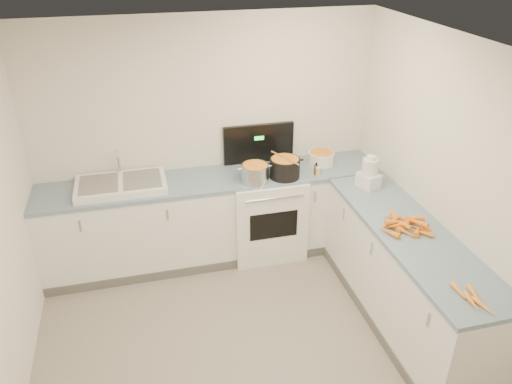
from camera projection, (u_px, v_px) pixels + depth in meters
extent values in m
cube|color=white|center=(215.00, 219.00, 5.28)|extent=(3.50, 0.60, 0.90)
cube|color=#748FA5|center=(213.00, 180.00, 5.06)|extent=(3.50, 0.62, 0.04)
cube|color=white|center=(404.00, 278.00, 4.40)|extent=(0.60, 2.20, 0.90)
cube|color=#748FA5|center=(412.00, 233.00, 4.17)|extent=(0.62, 2.20, 0.04)
cube|color=white|center=(265.00, 214.00, 5.38)|extent=(0.76, 0.65, 0.90)
cube|color=black|center=(259.00, 143.00, 5.30)|extent=(0.76, 0.05, 0.42)
cube|color=white|center=(121.00, 185.00, 4.83)|extent=(0.86, 0.52, 0.07)
cube|color=slate|center=(99.00, 184.00, 4.77)|extent=(0.36, 0.42, 0.01)
cube|color=slate|center=(142.00, 179.00, 4.86)|extent=(0.36, 0.42, 0.01)
cylinder|color=silver|center=(119.00, 161.00, 4.95)|extent=(0.03, 0.03, 0.24)
cylinder|color=silver|center=(255.00, 174.00, 4.94)|extent=(0.35, 0.35, 0.20)
cylinder|color=black|center=(285.00, 169.00, 5.03)|extent=(0.38, 0.38, 0.22)
cylinder|color=#AD7A47|center=(285.00, 158.00, 4.97)|extent=(0.19, 0.39, 0.02)
cylinder|color=white|center=(321.00, 158.00, 5.32)|extent=(0.32, 0.32, 0.13)
cylinder|color=#593319|center=(316.00, 170.00, 5.09)|extent=(0.04, 0.04, 0.11)
cylinder|color=#E5B266|center=(318.00, 172.00, 5.08)|extent=(0.05, 0.05, 0.08)
cube|color=white|center=(368.00, 180.00, 4.84)|extent=(0.22, 0.24, 0.14)
cylinder|color=silver|center=(370.00, 167.00, 4.77)|extent=(0.15, 0.15, 0.15)
cylinder|color=white|center=(371.00, 158.00, 4.73)|extent=(0.09, 0.09, 0.04)
cone|color=orange|center=(388.00, 226.00, 4.20)|extent=(0.19, 0.08, 0.04)
cone|color=orange|center=(404.00, 231.00, 4.13)|extent=(0.14, 0.22, 0.05)
cone|color=orange|center=(418.00, 231.00, 4.13)|extent=(0.14, 0.16, 0.05)
cone|color=orange|center=(396.00, 218.00, 4.31)|extent=(0.06, 0.17, 0.05)
cone|color=orange|center=(396.00, 218.00, 4.32)|extent=(0.19, 0.15, 0.04)
cone|color=orange|center=(390.00, 232.00, 4.11)|extent=(0.14, 0.18, 0.05)
cone|color=orange|center=(422.00, 232.00, 4.11)|extent=(0.16, 0.17, 0.05)
cone|color=orange|center=(419.00, 228.00, 4.17)|extent=(0.16, 0.15, 0.04)
cone|color=orange|center=(403.00, 227.00, 4.18)|extent=(0.17, 0.12, 0.04)
cone|color=orange|center=(417.00, 223.00, 4.25)|extent=(0.18, 0.12, 0.04)
cone|color=orange|center=(414.00, 218.00, 4.23)|extent=(0.17, 0.11, 0.05)
cone|color=orange|center=(395.00, 220.00, 4.24)|extent=(0.21, 0.15, 0.05)
cone|color=orange|center=(415.00, 219.00, 4.22)|extent=(0.20, 0.09, 0.05)
cone|color=orange|center=(398.00, 225.00, 4.16)|extent=(0.19, 0.06, 0.05)
cone|color=orange|center=(416.00, 222.00, 4.17)|extent=(0.17, 0.20, 0.05)
cone|color=orange|center=(396.00, 222.00, 4.18)|extent=(0.19, 0.07, 0.05)
cone|color=orange|center=(402.00, 224.00, 4.16)|extent=(0.10, 0.17, 0.04)
cone|color=orange|center=(483.00, 306.00, 3.32)|extent=(0.07, 0.18, 0.04)
cone|color=orange|center=(471.00, 301.00, 3.36)|extent=(0.05, 0.17, 0.04)
cone|color=orange|center=(474.00, 294.00, 3.43)|extent=(0.07, 0.18, 0.04)
cone|color=orange|center=(458.00, 291.00, 3.46)|extent=(0.05, 0.17, 0.04)
cube|color=tan|center=(91.00, 182.00, 4.80)|extent=(0.03, 0.05, 0.00)
cube|color=tan|center=(87.00, 186.00, 4.73)|extent=(0.03, 0.01, 0.00)
cube|color=tan|center=(98.00, 182.00, 4.80)|extent=(0.03, 0.03, 0.00)
cube|color=tan|center=(104.00, 184.00, 4.76)|extent=(0.01, 0.04, 0.00)
cube|color=tan|center=(97.00, 180.00, 4.83)|extent=(0.05, 0.03, 0.00)
cube|color=tan|center=(106.00, 183.00, 4.78)|extent=(0.03, 0.02, 0.00)
cube|color=tan|center=(90.00, 188.00, 4.70)|extent=(0.03, 0.05, 0.00)
cube|color=tan|center=(93.00, 180.00, 4.84)|extent=(0.04, 0.02, 0.00)
cube|color=tan|center=(109.00, 184.00, 4.76)|extent=(0.04, 0.04, 0.00)
cube|color=tan|center=(109.00, 181.00, 4.83)|extent=(0.03, 0.02, 0.00)
cube|color=tan|center=(107.00, 181.00, 4.80)|extent=(0.05, 0.02, 0.00)
cube|color=tan|center=(110.00, 188.00, 4.68)|extent=(0.04, 0.02, 0.00)
cube|color=tan|center=(105.00, 184.00, 4.76)|extent=(0.02, 0.04, 0.00)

